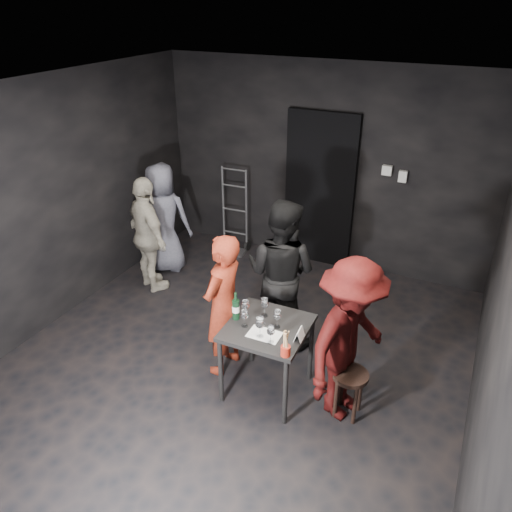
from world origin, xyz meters
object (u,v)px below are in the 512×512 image
at_px(hand_truck, 234,236).
at_px(stool, 350,382).
at_px(tasting_table, 267,335).
at_px(wine_bottle, 236,309).
at_px(bystander_cream, 148,236).
at_px(bystander_grey, 163,219).
at_px(woman_black, 281,267).
at_px(server_red, 223,306).
at_px(breadstick_cup, 286,344).
at_px(man_maroon, 349,338).

height_order(hand_truck, stool, hand_truck).
relative_size(tasting_table, stool, 1.60).
distance_m(hand_truck, wine_bottle, 2.90).
distance_m(bystander_cream, bystander_grey, 0.52).
bearing_deg(wine_bottle, bystander_grey, 140.28).
bearing_deg(woman_black, hand_truck, -45.54).
bearing_deg(hand_truck, wine_bottle, -65.01).
bearing_deg(server_red, bystander_cream, -116.49).
height_order(woman_black, breadstick_cup, woman_black).
height_order(stool, bystander_grey, bystander_grey).
relative_size(server_red, woman_black, 0.83).
xyz_separation_m(hand_truck, stool, (2.45, -2.44, 0.14)).
distance_m(man_maroon, bystander_grey, 3.34).
height_order(man_maroon, bystander_grey, man_maroon).
distance_m(bystander_cream, breadstick_cup, 2.78).
bearing_deg(stool, bystander_grey, 152.84).
height_order(server_red, woman_black, woman_black).
height_order(man_maroon, wine_bottle, man_maroon).
bearing_deg(bystander_grey, bystander_cream, 88.50).
relative_size(woman_black, breadstick_cup, 6.92).
relative_size(man_maroon, breadstick_cup, 6.35).
bearing_deg(breadstick_cup, server_red, 152.66).
xyz_separation_m(tasting_table, bystander_grey, (-2.24, 1.58, 0.10)).
bearing_deg(man_maroon, tasting_table, 110.84).
bearing_deg(stool, wine_bottle, -177.43).
relative_size(tasting_table, server_red, 0.51).
bearing_deg(tasting_table, server_red, 167.00).
height_order(server_red, man_maroon, man_maroon).
relative_size(hand_truck, stool, 2.65).
relative_size(tasting_table, woman_black, 0.42).
distance_m(hand_truck, bystander_grey, 1.18).
bearing_deg(hand_truck, bystander_grey, -126.60).
bearing_deg(bystander_grey, hand_truck, -139.07).
height_order(woman_black, bystander_cream, woman_black).
xyz_separation_m(hand_truck, server_red, (1.13, -2.35, 0.51)).
height_order(bystander_cream, bystander_grey, bystander_grey).
xyz_separation_m(hand_truck, wine_bottle, (1.35, -2.49, 0.63)).
height_order(tasting_table, bystander_cream, bystander_cream).
bearing_deg(server_red, bystander_grey, -125.83).
xyz_separation_m(bystander_cream, wine_bottle, (1.80, -1.10, 0.11)).
bearing_deg(man_maroon, stool, -106.18).
bearing_deg(wine_bottle, breadstick_cup, -25.04).
height_order(woman_black, wine_bottle, woman_black).
xyz_separation_m(tasting_table, stool, (0.79, 0.03, -0.28)).
xyz_separation_m(server_red, man_maroon, (1.26, -0.06, 0.08)).
xyz_separation_m(stool, man_maroon, (-0.05, 0.03, 0.45)).
bearing_deg(server_red, tasting_table, 81.60).
relative_size(tasting_table, wine_bottle, 2.71).
height_order(server_red, breadstick_cup, server_red).
bearing_deg(stool, breadstick_cup, -145.35).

